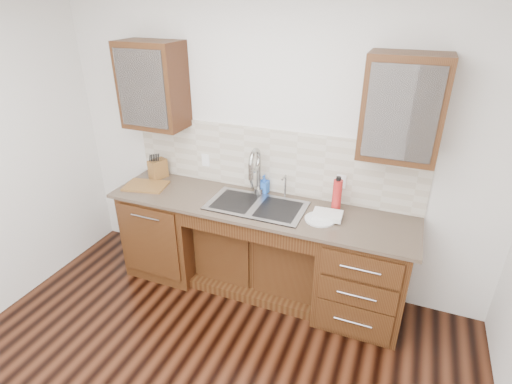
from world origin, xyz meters
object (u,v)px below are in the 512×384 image
at_px(plate, 320,219).
at_px(cutting_board, 146,186).
at_px(knife_block, 158,169).
at_px(soap_bottle, 264,184).
at_px(water_bottle, 337,196).

bearing_deg(plate, cutting_board, -179.94).
xyz_separation_m(knife_block, cutting_board, (0.00, -0.22, -0.09)).
height_order(soap_bottle, cutting_board, soap_bottle).
xyz_separation_m(water_bottle, knife_block, (-1.77, 0.03, -0.05)).
distance_m(water_bottle, plate, 0.25).
distance_m(soap_bottle, cutting_board, 1.13).
xyz_separation_m(plate, knife_block, (-1.69, 0.22, 0.09)).
relative_size(soap_bottle, water_bottle, 0.60).
xyz_separation_m(soap_bottle, water_bottle, (0.68, -0.11, 0.06)).
distance_m(water_bottle, knife_block, 1.77).
distance_m(soap_bottle, water_bottle, 0.69).
relative_size(soap_bottle, knife_block, 0.92).
bearing_deg(water_bottle, knife_block, 179.02).
relative_size(knife_block, cutting_board, 0.49).
bearing_deg(cutting_board, knife_block, 91.05).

